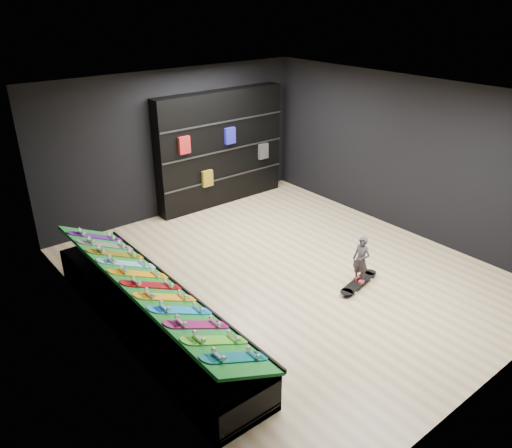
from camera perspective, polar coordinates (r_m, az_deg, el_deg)
floor at (r=8.57m, az=3.46°, el=-5.61°), size 6.00×7.00×0.01m
ceiling at (r=7.50m, az=4.07°, el=14.50°), size 6.00×7.00×0.01m
wall_back at (r=10.62m, az=-9.23°, el=9.09°), size 6.00×0.02×3.00m
wall_front at (r=6.09m, az=26.61°, el=-6.02°), size 6.00×0.02×3.00m
wall_left at (r=6.44m, az=-16.43°, el=-2.49°), size 0.02×7.00×3.00m
wall_right at (r=10.08m, az=16.57°, el=7.52°), size 0.02×7.00×3.00m
display_rack at (r=7.23m, az=-11.93°, el=-10.29°), size 0.90×4.50×0.50m
turf_ramp at (r=7.00m, az=-11.90°, el=-7.07°), size 0.92×4.50×0.46m
back_shelving at (r=11.06m, az=-4.07°, el=8.61°), size 3.11×0.36×2.49m
floor_skateboard at (r=8.35m, az=11.65°, el=-6.70°), size 1.00×0.41×0.09m
child at (r=8.21m, az=11.83°, el=-5.00°), size 0.15×0.20×0.48m
display_board_0 at (r=5.65m, az=-2.41°, el=-14.99°), size 0.93×0.22×0.50m
display_board_1 at (r=5.89m, az=-4.68°, el=-13.10°), size 0.93×0.22×0.50m
display_board_2 at (r=6.15m, az=-6.73°, el=-11.35°), size 0.93×0.22×0.50m
display_board_3 at (r=6.42m, az=-8.59°, el=-9.72°), size 0.93×0.22×0.50m
display_board_4 at (r=6.70m, az=-10.29°, el=-8.23°), size 0.93×0.22×0.50m
display_board_5 at (r=6.99m, az=-11.83°, el=-6.84°), size 0.93×0.22×0.50m
display_board_6 at (r=7.28m, az=-13.24°, el=-5.57°), size 0.93×0.22×0.50m
display_board_7 at (r=7.59m, az=-14.53°, el=-4.39°), size 0.93×0.22×0.50m
display_board_8 at (r=7.90m, az=-15.72°, el=-3.30°), size 0.93×0.22×0.50m
display_board_9 at (r=8.22m, az=-16.81°, el=-2.30°), size 0.93×0.22×0.50m
display_board_10 at (r=8.54m, az=-17.83°, el=-1.37°), size 0.93×0.22×0.50m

